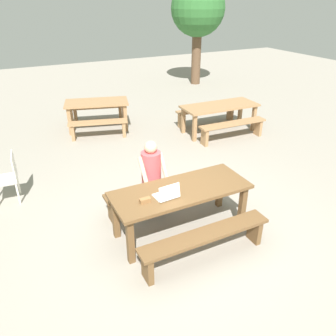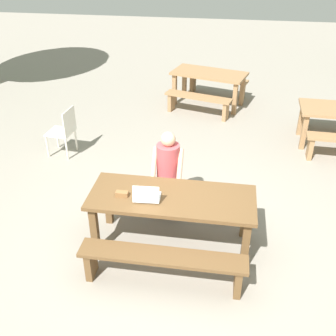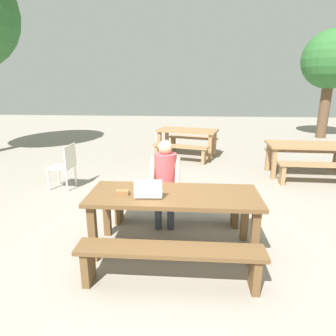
{
  "view_description": "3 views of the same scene",
  "coord_description": "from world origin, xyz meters",
  "px_view_note": "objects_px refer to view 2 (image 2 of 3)",
  "views": [
    {
      "loc": [
        -2.06,
        -3.69,
        3.31
      ],
      "look_at": [
        -0.09,
        0.25,
        1.01
      ],
      "focal_mm": 35.74,
      "sensor_mm": 36.0,
      "label": 1
    },
    {
      "loc": [
        0.59,
        -4.08,
        3.66
      ],
      "look_at": [
        -0.09,
        0.25,
        1.01
      ],
      "focal_mm": 43.44,
      "sensor_mm": 36.0,
      "label": 2
    },
    {
      "loc": [
        0.17,
        -3.37,
        2.07
      ],
      "look_at": [
        -0.09,
        0.25,
        1.01
      ],
      "focal_mm": 31.77,
      "sensor_mm": 36.0,
      "label": 3
    }
  ],
  "objects_px": {
    "picnic_table_front": "(172,203)",
    "picnic_table_rear": "(209,78)",
    "small_pouch": "(122,194)",
    "plastic_chair": "(64,130)",
    "person_seated": "(168,168)",
    "laptop": "(147,196)"
  },
  "relations": [
    {
      "from": "picnic_table_front",
      "to": "picnic_table_rear",
      "type": "bearing_deg",
      "value": 88.54
    },
    {
      "from": "small_pouch",
      "to": "plastic_chair",
      "type": "xyz_separation_m",
      "value": [
        -1.66,
        2.22,
        -0.32
      ]
    },
    {
      "from": "picnic_table_rear",
      "to": "person_seated",
      "type": "bearing_deg",
      "value": -78.33
    },
    {
      "from": "picnic_table_front",
      "to": "picnic_table_rear",
      "type": "relative_size",
      "value": 1.15
    },
    {
      "from": "picnic_table_front",
      "to": "picnic_table_rear",
      "type": "xyz_separation_m",
      "value": [
        0.13,
        4.92,
        -0.01
      ]
    },
    {
      "from": "small_pouch",
      "to": "laptop",
      "type": "bearing_deg",
      "value": -5.73
    },
    {
      "from": "laptop",
      "to": "plastic_chair",
      "type": "xyz_separation_m",
      "value": [
        -1.98,
        2.25,
        -0.34
      ]
    },
    {
      "from": "laptop",
      "to": "person_seated",
      "type": "distance_m",
      "value": 0.82
    },
    {
      "from": "laptop",
      "to": "plastic_chair",
      "type": "bearing_deg",
      "value": -52.23
    },
    {
      "from": "plastic_chair",
      "to": "picnic_table_rear",
      "type": "relative_size",
      "value": 0.49
    },
    {
      "from": "picnic_table_front",
      "to": "laptop",
      "type": "height_order",
      "value": "laptop"
    },
    {
      "from": "person_seated",
      "to": "small_pouch",
      "type": "bearing_deg",
      "value": -120.37
    },
    {
      "from": "person_seated",
      "to": "picnic_table_rear",
      "type": "xyz_separation_m",
      "value": [
        0.29,
        4.23,
        -0.1
      ]
    },
    {
      "from": "person_seated",
      "to": "laptop",
      "type": "bearing_deg",
      "value": -99.29
    },
    {
      "from": "small_pouch",
      "to": "plastic_chair",
      "type": "relative_size",
      "value": 0.17
    },
    {
      "from": "picnic_table_front",
      "to": "laptop",
      "type": "xyz_separation_m",
      "value": [
        -0.29,
        -0.12,
        0.16
      ]
    },
    {
      "from": "picnic_table_front",
      "to": "small_pouch",
      "type": "distance_m",
      "value": 0.63
    },
    {
      "from": "laptop",
      "to": "person_seated",
      "type": "relative_size",
      "value": 0.26
    },
    {
      "from": "small_pouch",
      "to": "picnic_table_rear",
      "type": "distance_m",
      "value": 5.06
    },
    {
      "from": "picnic_table_front",
      "to": "person_seated",
      "type": "xyz_separation_m",
      "value": [
        -0.16,
        0.68,
        0.1
      ]
    },
    {
      "from": "person_seated",
      "to": "picnic_table_rear",
      "type": "relative_size",
      "value": 0.71
    },
    {
      "from": "picnic_table_front",
      "to": "plastic_chair",
      "type": "distance_m",
      "value": 3.12
    }
  ]
}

